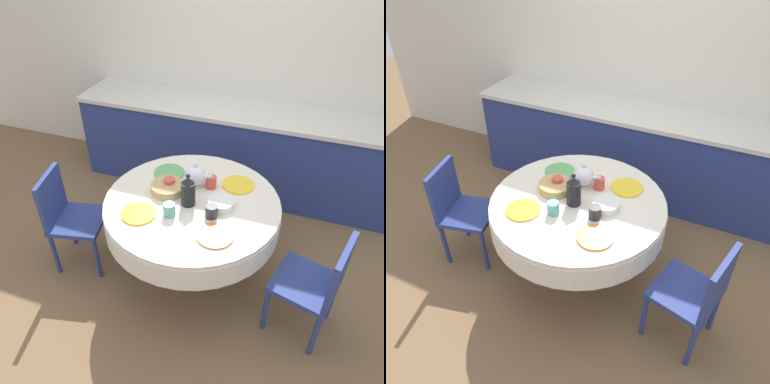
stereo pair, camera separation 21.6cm
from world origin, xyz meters
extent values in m
plane|color=brown|center=(0.00, 0.00, 0.00)|extent=(12.00, 12.00, 0.00)
cube|color=silver|center=(0.00, 1.64, 1.30)|extent=(7.00, 0.05, 2.60)
cube|color=navy|center=(0.00, 1.30, 0.44)|extent=(3.20, 0.60, 0.87)
cube|color=beige|center=(0.00, 1.30, 0.89)|extent=(3.24, 0.64, 0.04)
cylinder|color=brown|center=(0.00, 0.00, 0.02)|extent=(0.44, 0.44, 0.04)
cylinder|color=brown|center=(0.00, 0.00, 0.28)|extent=(0.11, 0.11, 0.48)
cylinder|color=silver|center=(0.00, 0.00, 0.61)|extent=(1.31, 1.31, 0.18)
cylinder|color=silver|center=(0.00, 0.00, 0.71)|extent=(1.30, 1.30, 0.03)
cube|color=navy|center=(0.89, -0.24, 0.44)|extent=(0.49, 0.49, 0.04)
cube|color=navy|center=(1.07, -0.28, 0.66)|extent=(0.13, 0.38, 0.40)
cylinder|color=navy|center=(0.67, -0.36, 0.21)|extent=(0.04, 0.04, 0.42)
cylinder|color=navy|center=(0.76, -0.02, 0.21)|extent=(0.04, 0.04, 0.42)
cylinder|color=navy|center=(1.01, -0.45, 0.21)|extent=(0.04, 0.04, 0.42)
cylinder|color=navy|center=(1.11, -0.11, 0.21)|extent=(0.04, 0.04, 0.42)
cube|color=navy|center=(-0.90, -0.20, 0.44)|extent=(0.48, 0.48, 0.04)
cube|color=navy|center=(-1.08, -0.24, 0.66)|extent=(0.12, 0.38, 0.40)
cylinder|color=navy|center=(-0.76, 0.01, 0.21)|extent=(0.04, 0.04, 0.42)
cylinder|color=navy|center=(-0.69, -0.33, 0.21)|extent=(0.04, 0.04, 0.42)
cylinder|color=navy|center=(-1.11, -0.07, 0.21)|extent=(0.04, 0.04, 0.42)
cylinder|color=navy|center=(-1.03, -0.41, 0.21)|extent=(0.04, 0.04, 0.42)
cylinder|color=yellow|center=(-0.30, -0.27, 0.74)|extent=(0.25, 0.25, 0.01)
cylinder|color=#5BA39E|center=(-0.10, -0.20, 0.78)|extent=(0.09, 0.09, 0.09)
cylinder|color=orange|center=(0.27, -0.31, 0.74)|extent=(0.25, 0.25, 0.01)
cylinder|color=#28282D|center=(0.19, -0.12, 0.78)|extent=(0.09, 0.09, 0.09)
cylinder|color=#5BA85B|center=(-0.29, 0.28, 0.74)|extent=(0.25, 0.25, 0.01)
cylinder|color=#CC4C3D|center=(-0.21, 0.08, 0.78)|extent=(0.09, 0.09, 0.09)
cylinder|color=yellow|center=(0.27, 0.30, 0.74)|extent=(0.25, 0.25, 0.01)
cylinder|color=#CC4C3D|center=(0.08, 0.21, 0.78)|extent=(0.09, 0.09, 0.09)
cylinder|color=black|center=(-0.01, -0.04, 0.82)|extent=(0.11, 0.11, 0.18)
cone|color=black|center=(-0.01, -0.04, 0.94)|extent=(0.10, 0.10, 0.04)
sphere|color=black|center=(-0.01, -0.04, 0.97)|extent=(0.03, 0.03, 0.03)
cylinder|color=white|center=(-0.04, 0.19, 0.74)|extent=(0.09, 0.09, 0.01)
sphere|color=white|center=(-0.04, 0.19, 0.82)|extent=(0.16, 0.16, 0.16)
cylinder|color=white|center=(0.05, 0.19, 0.83)|extent=(0.09, 0.03, 0.06)
sphere|color=white|center=(-0.04, 0.19, 0.92)|extent=(0.04, 0.04, 0.04)
cylinder|color=tan|center=(-0.21, 0.05, 0.76)|extent=(0.25, 0.25, 0.06)
cylinder|color=silver|center=(0.22, 0.01, 0.76)|extent=(0.19, 0.19, 0.06)
camera|label=1|loc=(0.73, -2.04, 2.43)|focal=35.00mm
camera|label=2|loc=(0.92, -1.95, 2.43)|focal=35.00mm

